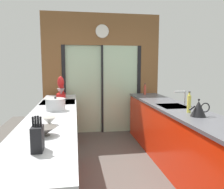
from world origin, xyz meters
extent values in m
cube|color=#4C4742|center=(0.00, 0.60, -0.01)|extent=(5.04, 7.60, 0.02)
cube|color=brown|center=(0.00, 2.40, 2.35)|extent=(2.64, 0.08, 0.70)
cube|color=#B2D1AD|center=(-0.42, 2.42, 1.00)|extent=(0.80, 0.02, 2.00)
cube|color=#B2D1AD|center=(0.42, 2.38, 1.00)|extent=(0.80, 0.02, 2.00)
cube|color=black|center=(-0.86, 2.40, 1.00)|extent=(0.08, 0.10, 2.00)
cube|color=black|center=(0.86, 2.40, 1.00)|extent=(0.08, 0.10, 2.00)
cube|color=black|center=(0.00, 2.40, 1.00)|extent=(0.04, 0.10, 2.00)
cube|color=brown|center=(-1.11, 2.40, 1.00)|extent=(0.42, 0.08, 2.00)
cube|color=brown|center=(1.11, 2.40, 1.00)|extent=(0.42, 0.08, 2.00)
cylinder|color=white|center=(0.00, 2.34, 2.30)|extent=(0.28, 0.03, 0.28)
torus|color=beige|center=(0.00, 2.34, 2.30)|extent=(0.30, 0.02, 0.30)
cube|color=red|center=(-0.91, -0.33, 0.44)|extent=(0.58, 2.55, 0.88)
cube|color=red|center=(-0.91, 1.88, 0.44)|extent=(0.58, 0.65, 0.88)
cube|color=#BCBCC1|center=(-0.91, 0.30, 0.90)|extent=(0.62, 3.80, 0.04)
cube|color=red|center=(0.91, 0.30, 0.44)|extent=(0.58, 3.80, 0.88)
cube|color=#4C4C51|center=(0.91, 0.30, 0.90)|extent=(0.62, 3.80, 0.04)
cube|color=#B7BABC|center=(0.89, 0.55, 0.90)|extent=(0.40, 0.48, 0.05)
cylinder|color=#B7BABC|center=(1.09, 0.55, 1.04)|extent=(0.02, 0.02, 0.23)
cylinder|color=#B7BABC|center=(1.00, 0.55, 1.14)|extent=(0.18, 0.02, 0.02)
cube|color=#B7BABC|center=(-0.91, 1.25, 0.44)|extent=(0.58, 0.60, 0.88)
cube|color=black|center=(-0.61, 1.25, 0.48)|extent=(0.01, 0.48, 0.28)
cube|color=black|center=(-0.91, 1.25, 0.91)|extent=(0.58, 0.60, 0.03)
cylinder|color=#B7BABC|center=(-0.61, 1.07, 0.80)|extent=(0.02, 0.04, 0.04)
cylinder|color=#B7BABC|center=(-0.61, 1.25, 0.80)|extent=(0.02, 0.04, 0.04)
cylinder|color=#B7BABC|center=(-0.61, 1.43, 0.80)|extent=(0.02, 0.04, 0.04)
cylinder|color=#514C47|center=(-0.89, -0.69, 0.92)|extent=(0.10, 0.10, 0.01)
cone|color=#514C47|center=(-0.89, -0.69, 0.96)|extent=(0.22, 0.22, 0.07)
cylinder|color=gray|center=(-0.89, -0.31, 0.92)|extent=(0.07, 0.07, 0.01)
cone|color=gray|center=(-0.89, -0.31, 0.97)|extent=(0.15, 0.15, 0.08)
cube|color=black|center=(-0.89, -1.06, 1.01)|extent=(0.08, 0.14, 0.19)
cylinder|color=black|center=(-0.92, -1.06, 1.14)|extent=(0.02, 0.02, 0.08)
cylinder|color=black|center=(-0.90, -1.06, 1.14)|extent=(0.02, 0.02, 0.09)
cylinder|color=black|center=(-0.88, -1.06, 1.14)|extent=(0.02, 0.02, 0.09)
cylinder|color=black|center=(-0.86, -1.06, 1.14)|extent=(0.02, 0.02, 0.08)
cube|color=red|center=(-0.89, 1.78, 0.96)|extent=(0.17, 0.26, 0.08)
cube|color=red|center=(-0.89, 1.88, 1.10)|extent=(0.10, 0.08, 0.20)
ellipsoid|color=red|center=(-0.89, 1.77, 1.22)|extent=(0.13, 0.12, 0.24)
cone|color=#B7BABC|center=(-0.89, 1.75, 1.04)|extent=(0.15, 0.15, 0.13)
cylinder|color=#B7BABC|center=(-0.89, 0.49, 1.00)|extent=(0.27, 0.27, 0.16)
cylinder|color=#B7BABC|center=(-0.89, 0.49, 1.08)|extent=(0.28, 0.28, 0.01)
sphere|color=black|center=(-0.89, 0.49, 1.10)|extent=(0.03, 0.03, 0.03)
cone|color=black|center=(0.89, -0.19, 1.02)|extent=(0.19, 0.19, 0.20)
sphere|color=black|center=(0.89, -0.19, 1.13)|extent=(0.03, 0.03, 0.03)
cylinder|color=black|center=(0.80, -0.19, 1.03)|extent=(0.08, 0.02, 0.07)
torus|color=black|center=(0.98, -0.19, 1.03)|extent=(0.12, 0.01, 0.12)
cylinder|color=#D1CC4C|center=(0.89, 0.05, 1.04)|extent=(0.05, 0.05, 0.23)
cylinder|color=#D1CC4C|center=(0.89, 0.05, 1.17)|extent=(0.02, 0.02, 0.04)
cylinder|color=black|center=(0.89, 0.05, 1.20)|extent=(0.03, 0.03, 0.01)
cylinder|color=#B23D2D|center=(0.89, 1.98, 1.01)|extent=(0.06, 0.06, 0.19)
cylinder|color=#B23D2D|center=(0.89, 1.98, 1.13)|extent=(0.03, 0.03, 0.04)
cylinder|color=black|center=(0.89, 1.98, 1.15)|extent=(0.03, 0.03, 0.01)
camera|label=1|loc=(-0.61, -2.72, 1.55)|focal=36.07mm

